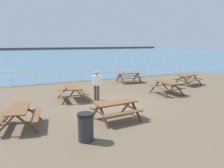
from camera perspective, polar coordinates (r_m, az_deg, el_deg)
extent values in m
cube|color=brown|center=(12.26, -0.66, -5.41)|extent=(30.00, 24.00, 0.20)
cube|color=#476B84|center=(63.70, -21.52, 6.79)|extent=(142.00, 90.00, 0.01)
cube|color=#4C4C47|center=(106.59, -23.44, 7.83)|extent=(142.00, 6.00, 1.80)
cube|color=white|center=(19.22, -10.61, 3.69)|extent=(23.00, 0.06, 0.06)
cube|color=white|center=(19.28, -10.56, 2.29)|extent=(23.00, 0.05, 0.05)
cylinder|color=white|center=(18.63, -23.77, 1.14)|extent=(0.07, 0.07, 1.05)
cylinder|color=white|center=(18.77, -18.38, 1.56)|extent=(0.07, 0.07, 1.05)
cylinder|color=white|center=(19.08, -13.12, 1.95)|extent=(0.07, 0.07, 1.05)
cylinder|color=white|center=(19.54, -8.05, 2.32)|extent=(0.07, 0.07, 1.05)
cylinder|color=white|center=(20.14, -3.26, 2.65)|extent=(0.07, 0.07, 1.05)
cylinder|color=white|center=(20.88, 1.23, 2.94)|extent=(0.07, 0.07, 1.05)
cylinder|color=white|center=(21.74, 5.39, 3.19)|extent=(0.07, 0.07, 1.05)
cylinder|color=white|center=(22.71, 9.21, 3.41)|extent=(0.07, 0.07, 1.05)
cylinder|color=white|center=(23.76, 12.72, 3.59)|extent=(0.07, 0.07, 1.05)
cylinder|color=white|center=(24.90, 15.91, 3.75)|extent=(0.07, 0.07, 1.05)
cube|color=brown|center=(9.60, 0.99, -4.64)|extent=(1.85, 0.83, 0.05)
cube|color=brown|center=(10.20, -0.83, -5.48)|extent=(1.81, 0.39, 0.04)
cube|color=brown|center=(9.19, 3.00, -7.31)|extent=(1.81, 0.39, 0.04)
cube|color=#50351E|center=(10.41, 3.60, -5.60)|extent=(0.14, 0.80, 0.79)
cube|color=#50351E|center=(9.83, 6.05, -6.62)|extent=(0.14, 0.80, 0.79)
cube|color=#50351E|center=(10.10, 4.79, -5.85)|extent=(0.17, 1.50, 0.04)
cube|color=#50351E|center=(9.67, -4.17, -6.88)|extent=(0.14, 0.80, 0.79)
cube|color=#50351E|center=(9.03, -2.05, -8.12)|extent=(0.14, 0.80, 0.79)
cube|color=#50351E|center=(9.33, -3.15, -7.22)|extent=(0.17, 1.50, 0.04)
cube|color=brown|center=(14.80, 13.58, 0.42)|extent=(0.80, 1.84, 0.05)
cube|color=brown|center=(14.50, 11.55, -0.91)|extent=(0.36, 1.81, 0.04)
cube|color=brown|center=(15.22, 15.42, -0.54)|extent=(0.36, 1.81, 0.04)
cube|color=#50351E|center=(15.28, 10.66, -0.58)|extent=(0.80, 0.12, 0.79)
cube|color=#50351E|center=(15.70, 12.95, -0.38)|extent=(0.80, 0.12, 0.79)
cube|color=#50351E|center=(15.48, 11.83, -0.32)|extent=(1.50, 0.14, 0.04)
cube|color=#50351E|center=(14.03, 14.16, -1.70)|extent=(0.80, 0.12, 0.79)
cube|color=#50351E|center=(14.49, 16.53, -1.44)|extent=(0.80, 0.12, 0.79)
cube|color=#50351E|center=(14.25, 15.37, -1.39)|extent=(1.50, 0.14, 0.04)
cube|color=brown|center=(13.07, -9.85, -0.74)|extent=(0.86, 1.86, 0.05)
cube|color=brown|center=(13.03, -12.48, -2.22)|extent=(0.42, 1.82, 0.04)
cube|color=brown|center=(13.25, -7.18, -1.84)|extent=(0.42, 1.82, 0.04)
cube|color=#50351E|center=(13.83, -11.94, -1.78)|extent=(0.80, 0.15, 0.79)
cube|color=#50351E|center=(13.96, -8.90, -1.57)|extent=(0.80, 0.15, 0.79)
cube|color=#50351E|center=(13.88, -10.42, -1.49)|extent=(1.50, 0.20, 0.04)
cube|color=#50351E|center=(12.33, -10.81, -3.23)|extent=(0.80, 0.15, 0.79)
cube|color=#50351E|center=(12.47, -7.41, -2.97)|extent=(0.80, 0.15, 0.79)
cube|color=#50351E|center=(12.39, -9.11, -2.90)|extent=(1.50, 0.20, 0.04)
cube|color=brown|center=(18.62, 4.25, 2.69)|extent=(1.86, 0.89, 0.05)
cube|color=brown|center=(19.22, 3.49, 2.04)|extent=(1.82, 0.45, 0.04)
cube|color=brown|center=(18.10, 5.04, 1.50)|extent=(1.82, 0.45, 0.04)
cube|color=#50351E|center=(19.33, 5.90, 1.83)|extent=(0.16, 0.80, 0.79)
cube|color=#50351E|center=(18.67, 6.90, 1.50)|extent=(0.16, 0.80, 0.79)
cube|color=#50351E|center=(18.99, 6.39, 1.80)|extent=(0.22, 1.50, 0.04)
cube|color=#50351E|center=(18.71, 1.59, 1.60)|extent=(0.16, 0.80, 0.79)
cube|color=#50351E|center=(18.03, 2.46, 1.25)|extent=(0.16, 0.80, 0.79)
cube|color=#50351E|center=(18.36, 2.02, 1.57)|extent=(0.22, 1.50, 0.04)
cube|color=brown|center=(18.39, 18.49, 2.08)|extent=(1.92, 1.18, 0.05)
cube|color=brown|center=(18.74, 16.79, 1.40)|extent=(1.80, 0.76, 0.04)
cube|color=brown|center=(18.14, 20.14, 0.92)|extent=(1.80, 0.76, 0.04)
cube|color=#50351E|center=(19.30, 18.60, 1.32)|extent=(0.30, 0.78, 0.79)
cube|color=#50351E|center=(18.95, 20.57, 1.04)|extent=(0.30, 0.78, 0.79)
cube|color=#50351E|center=(19.11, 19.58, 1.32)|extent=(0.48, 1.46, 0.04)
cube|color=#50351E|center=(17.96, 16.16, 0.81)|extent=(0.30, 0.78, 0.79)
cube|color=#50351E|center=(17.59, 18.24, 0.50)|extent=(0.30, 0.78, 0.79)
cube|color=#50351E|center=(17.77, 17.20, 0.80)|extent=(0.48, 1.46, 0.04)
cube|color=brown|center=(9.43, -22.33, -5.72)|extent=(1.06, 1.91, 0.05)
cube|color=brown|center=(9.63, -25.89, -7.53)|extent=(0.63, 1.81, 0.04)
cube|color=brown|center=(9.44, -18.46, -7.35)|extent=(0.63, 1.81, 0.04)
cube|color=#50351E|center=(10.34, -23.64, -6.60)|extent=(0.79, 0.24, 0.79)
cube|color=#50351E|center=(10.23, -19.48, -6.48)|extent=(0.79, 0.24, 0.79)
cube|color=#50351E|center=(10.26, -21.59, -6.31)|extent=(1.48, 0.37, 0.04)
cube|color=#50351E|center=(8.88, -25.31, -9.48)|extent=(0.79, 0.24, 0.79)
cube|color=#50351E|center=(8.76, -20.44, -9.40)|extent=(0.79, 0.24, 0.79)
cube|color=#50351E|center=(8.79, -22.91, -9.17)|extent=(1.48, 0.37, 0.04)
cylinder|color=#4C4233|center=(12.85, -3.48, -2.28)|extent=(0.14, 0.14, 0.85)
cylinder|color=#4C4233|center=(12.91, -4.22, -2.22)|extent=(0.14, 0.14, 0.85)
cube|color=white|center=(12.74, -3.89, 0.89)|extent=(0.40, 0.39, 0.58)
cylinder|color=white|center=(12.66, -2.96, 0.97)|extent=(0.09, 0.09, 0.52)
cylinder|color=white|center=(12.82, -4.80, 1.07)|extent=(0.09, 0.09, 0.52)
sphere|color=#9E7051|center=(12.68, -3.91, 2.70)|extent=(0.23, 0.23, 0.23)
cylinder|color=#2D2D33|center=(7.75, -6.60, -11.00)|extent=(0.52, 0.52, 0.85)
cylinder|color=black|center=(7.59, -6.67, -7.66)|extent=(0.55, 0.55, 0.10)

